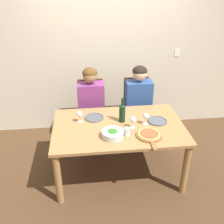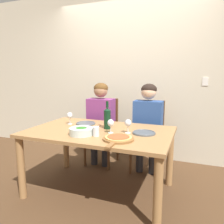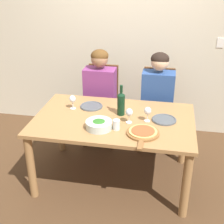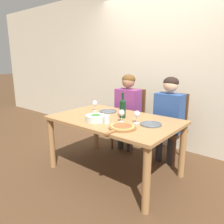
{
  "view_description": "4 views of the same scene",
  "coord_description": "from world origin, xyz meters",
  "px_view_note": "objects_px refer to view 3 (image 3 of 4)",
  "views": [
    {
      "loc": [
        -0.38,
        -2.7,
        2.41
      ],
      "look_at": [
        -0.07,
        0.11,
        0.87
      ],
      "focal_mm": 42.0,
      "sensor_mm": 36.0,
      "label": 1
    },
    {
      "loc": [
        0.99,
        -2.16,
        1.36
      ],
      "look_at": [
        0.09,
        0.15,
        0.92
      ],
      "focal_mm": 35.0,
      "sensor_mm": 36.0,
      "label": 2
    },
    {
      "loc": [
        0.5,
        -2.74,
        2.15
      ],
      "look_at": [
        -0.01,
        -0.02,
        0.81
      ],
      "focal_mm": 50.0,
      "sensor_mm": 36.0,
      "label": 3
    },
    {
      "loc": [
        1.65,
        -2.08,
        1.47
      ],
      "look_at": [
        -0.07,
        0.03,
        0.8
      ],
      "focal_mm": 35.0,
      "sensor_mm": 36.0,
      "label": 4
    }
  ],
  "objects_px": {
    "person_woman": "(100,89)",
    "wine_bottle": "(121,103)",
    "dinner_plate_right": "(164,120)",
    "wine_glass_right": "(148,112)",
    "broccoli_bowl": "(99,125)",
    "wine_glass_left": "(72,100)",
    "water_tumbler": "(116,125)",
    "pizza_on_board": "(143,133)",
    "dinner_plate_left": "(91,106)",
    "wine_glass_centre": "(129,113)",
    "person_man": "(158,93)",
    "chair_right": "(157,106)",
    "chair_left": "(102,102)"
  },
  "relations": [
    {
      "from": "broccoli_bowl",
      "to": "dinner_plate_left",
      "type": "xyz_separation_m",
      "value": [
        -0.19,
        0.45,
        -0.03
      ]
    },
    {
      "from": "person_woman",
      "to": "broccoli_bowl",
      "type": "bearing_deg",
      "value": -77.68
    },
    {
      "from": "chair_right",
      "to": "person_woman",
      "type": "distance_m",
      "value": 0.75
    },
    {
      "from": "person_woman",
      "to": "wine_glass_right",
      "type": "relative_size",
      "value": 8.14
    },
    {
      "from": "broccoli_bowl",
      "to": "person_woman",
      "type": "bearing_deg",
      "value": 102.32
    },
    {
      "from": "broccoli_bowl",
      "to": "dinner_plate_left",
      "type": "bearing_deg",
      "value": 112.53
    },
    {
      "from": "dinner_plate_left",
      "to": "water_tumbler",
      "type": "distance_m",
      "value": 0.57
    },
    {
      "from": "chair_left",
      "to": "dinner_plate_left",
      "type": "xyz_separation_m",
      "value": [
        0.02,
        -0.61,
        0.22
      ]
    },
    {
      "from": "chair_right",
      "to": "dinner_plate_left",
      "type": "distance_m",
      "value": 0.94
    },
    {
      "from": "broccoli_bowl",
      "to": "water_tumbler",
      "type": "distance_m",
      "value": 0.17
    },
    {
      "from": "wine_glass_centre",
      "to": "broccoli_bowl",
      "type": "bearing_deg",
      "value": -147.66
    },
    {
      "from": "person_man",
      "to": "pizza_on_board",
      "type": "xyz_separation_m",
      "value": [
        -0.08,
        -0.98,
        0.01
      ]
    },
    {
      "from": "wine_bottle",
      "to": "wine_glass_centre",
      "type": "xyz_separation_m",
      "value": [
        0.11,
        -0.16,
        -0.03
      ]
    },
    {
      "from": "person_man",
      "to": "wine_glass_right",
      "type": "height_order",
      "value": "person_man"
    },
    {
      "from": "wine_glass_left",
      "to": "wine_glass_right",
      "type": "bearing_deg",
      "value": -10.0
    },
    {
      "from": "person_woman",
      "to": "wine_glass_centre",
      "type": "bearing_deg",
      "value": -59.02
    },
    {
      "from": "broccoli_bowl",
      "to": "wine_glass_centre",
      "type": "distance_m",
      "value": 0.32
    },
    {
      "from": "wine_bottle",
      "to": "dinner_plate_right",
      "type": "bearing_deg",
      "value": -6.66
    },
    {
      "from": "dinner_plate_left",
      "to": "pizza_on_board",
      "type": "relative_size",
      "value": 0.55
    },
    {
      "from": "dinner_plate_left",
      "to": "pizza_on_board",
      "type": "bearing_deg",
      "value": -38.83
    },
    {
      "from": "chair_left",
      "to": "pizza_on_board",
      "type": "bearing_deg",
      "value": -60.4
    },
    {
      "from": "person_woman",
      "to": "wine_bottle",
      "type": "xyz_separation_m",
      "value": [
        0.36,
        -0.62,
        0.12
      ]
    },
    {
      "from": "dinner_plate_right",
      "to": "pizza_on_board",
      "type": "height_order",
      "value": "pizza_on_board"
    },
    {
      "from": "wine_glass_centre",
      "to": "wine_glass_left",
      "type": "bearing_deg",
      "value": 161.88
    },
    {
      "from": "wine_glass_right",
      "to": "dinner_plate_right",
      "type": "bearing_deg",
      "value": 15.8
    },
    {
      "from": "dinner_plate_left",
      "to": "person_woman",
      "type": "bearing_deg",
      "value": 92.24
    },
    {
      "from": "chair_left",
      "to": "wine_glass_centre",
      "type": "xyz_separation_m",
      "value": [
        0.47,
        -0.9,
        0.32
      ]
    },
    {
      "from": "chair_right",
      "to": "wine_glass_left",
      "type": "height_order",
      "value": "chair_right"
    },
    {
      "from": "wine_glass_right",
      "to": "water_tumbler",
      "type": "distance_m",
      "value": 0.35
    },
    {
      "from": "broccoli_bowl",
      "to": "wine_glass_left",
      "type": "relative_size",
      "value": 1.66
    },
    {
      "from": "wine_glass_centre",
      "to": "wine_glass_right",
      "type": "bearing_deg",
      "value": 20.8
    },
    {
      "from": "dinner_plate_right",
      "to": "pizza_on_board",
      "type": "xyz_separation_m",
      "value": [
        -0.18,
        -0.31,
        0.01
      ]
    },
    {
      "from": "person_woman",
      "to": "wine_glass_centre",
      "type": "distance_m",
      "value": 0.92
    },
    {
      "from": "person_woman",
      "to": "person_man",
      "type": "xyz_separation_m",
      "value": [
        0.7,
        0.0,
        0.0
      ]
    },
    {
      "from": "person_woman",
      "to": "person_man",
      "type": "distance_m",
      "value": 0.7
    },
    {
      "from": "wine_glass_left",
      "to": "wine_glass_centre",
      "type": "bearing_deg",
      "value": -18.12
    },
    {
      "from": "dinner_plate_left",
      "to": "water_tumbler",
      "type": "height_order",
      "value": "water_tumbler"
    },
    {
      "from": "person_woman",
      "to": "wine_bottle",
      "type": "height_order",
      "value": "person_woman"
    },
    {
      "from": "dinner_plate_left",
      "to": "wine_glass_right",
      "type": "relative_size",
      "value": 1.62
    },
    {
      "from": "pizza_on_board",
      "to": "water_tumbler",
      "type": "relative_size",
      "value": 4.49
    },
    {
      "from": "person_man",
      "to": "wine_bottle",
      "type": "distance_m",
      "value": 0.72
    },
    {
      "from": "dinner_plate_right",
      "to": "water_tumbler",
      "type": "distance_m",
      "value": 0.51
    },
    {
      "from": "person_woman",
      "to": "pizza_on_board",
      "type": "xyz_separation_m",
      "value": [
        0.62,
        -0.98,
        0.01
      ]
    },
    {
      "from": "wine_glass_right",
      "to": "person_woman",
      "type": "bearing_deg",
      "value": 131.82
    },
    {
      "from": "chair_left",
      "to": "broccoli_bowl",
      "type": "xyz_separation_m",
      "value": [
        0.21,
        -1.06,
        0.25
      ]
    },
    {
      "from": "person_woman",
      "to": "dinner_plate_right",
      "type": "xyz_separation_m",
      "value": [
        0.8,
        -0.67,
        0.0
      ]
    },
    {
      "from": "pizza_on_board",
      "to": "water_tumbler",
      "type": "distance_m",
      "value": 0.26
    },
    {
      "from": "chair_left",
      "to": "dinner_plate_left",
      "type": "relative_size",
      "value": 4.04
    },
    {
      "from": "chair_right",
      "to": "dinner_plate_left",
      "type": "xyz_separation_m",
      "value": [
        -0.68,
        -0.61,
        0.22
      ]
    },
    {
      "from": "pizza_on_board",
      "to": "wine_glass_left",
      "type": "height_order",
      "value": "wine_glass_left"
    }
  ]
}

